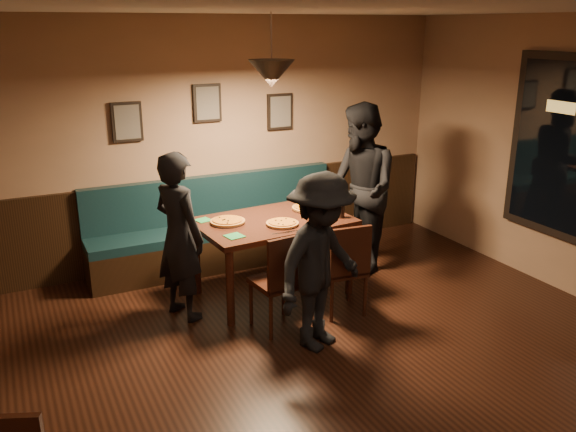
{
  "coord_description": "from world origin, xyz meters",
  "views": [
    {
      "loc": [
        -2.16,
        -2.96,
        2.68
      ],
      "look_at": [
        0.22,
        1.87,
        0.95
      ],
      "focal_mm": 37.14,
      "sensor_mm": 36.0,
      "label": 1
    }
  ],
  "objects_px": {
    "chair_near_right": "(341,267)",
    "diner_front": "(321,263)",
    "chair_near_left": "(277,280)",
    "dining_table": "(273,257)",
    "diner_right": "(360,189)",
    "tabasco_bottle": "(322,208)",
    "diner_left": "(179,236)",
    "soda_glass": "(341,210)",
    "booth_bench": "(220,224)"
  },
  "relations": [
    {
      "from": "booth_bench",
      "to": "soda_glass",
      "type": "xyz_separation_m",
      "value": [
        0.87,
        -1.23,
        0.39
      ]
    },
    {
      "from": "chair_near_left",
      "to": "diner_right",
      "type": "relative_size",
      "value": 0.5
    },
    {
      "from": "diner_left",
      "to": "tabasco_bottle",
      "type": "xyz_separation_m",
      "value": [
        1.52,
        -0.0,
        0.07
      ]
    },
    {
      "from": "diner_front",
      "to": "soda_glass",
      "type": "height_order",
      "value": "diner_front"
    },
    {
      "from": "booth_bench",
      "to": "dining_table",
      "type": "relative_size",
      "value": 1.98
    },
    {
      "from": "diner_left",
      "to": "diner_front",
      "type": "bearing_deg",
      "value": -162.85
    },
    {
      "from": "diner_right",
      "to": "chair_near_right",
      "type": "bearing_deg",
      "value": -30.86
    },
    {
      "from": "diner_right",
      "to": "tabasco_bottle",
      "type": "distance_m",
      "value": 0.64
    },
    {
      "from": "chair_near_left",
      "to": "diner_right",
      "type": "bearing_deg",
      "value": 24.06
    },
    {
      "from": "chair_near_left",
      "to": "diner_left",
      "type": "height_order",
      "value": "diner_left"
    },
    {
      "from": "tabasco_bottle",
      "to": "booth_bench",
      "type": "bearing_deg",
      "value": 126.27
    },
    {
      "from": "diner_front",
      "to": "tabasco_bottle",
      "type": "bearing_deg",
      "value": 35.73
    },
    {
      "from": "dining_table",
      "to": "diner_front",
      "type": "distance_m",
      "value": 1.2
    },
    {
      "from": "booth_bench",
      "to": "soda_glass",
      "type": "relative_size",
      "value": 19.64
    },
    {
      "from": "tabasco_bottle",
      "to": "diner_right",
      "type": "bearing_deg",
      "value": 20.16
    },
    {
      "from": "booth_bench",
      "to": "dining_table",
      "type": "distance_m",
      "value": 1.01
    },
    {
      "from": "chair_near_left",
      "to": "diner_right",
      "type": "distance_m",
      "value": 1.7
    },
    {
      "from": "chair_near_right",
      "to": "diner_front",
      "type": "xyz_separation_m",
      "value": [
        -0.5,
        -0.48,
        0.31
      ]
    },
    {
      "from": "diner_right",
      "to": "tabasco_bottle",
      "type": "bearing_deg",
      "value": -59.52
    },
    {
      "from": "diner_right",
      "to": "soda_glass",
      "type": "distance_m",
      "value": 0.64
    },
    {
      "from": "soda_glass",
      "to": "diner_right",
      "type": "bearing_deg",
      "value": 40.23
    },
    {
      "from": "booth_bench",
      "to": "diner_left",
      "type": "xyz_separation_m",
      "value": [
        -0.76,
        -1.03,
        0.31
      ]
    },
    {
      "from": "diner_front",
      "to": "soda_glass",
      "type": "xyz_separation_m",
      "value": [
        0.73,
        0.88,
        0.11
      ]
    },
    {
      "from": "booth_bench",
      "to": "soda_glass",
      "type": "height_order",
      "value": "booth_bench"
    },
    {
      "from": "chair_near_left",
      "to": "chair_near_right",
      "type": "height_order",
      "value": "chair_near_left"
    },
    {
      "from": "diner_left",
      "to": "chair_near_left",
      "type": "bearing_deg",
      "value": -153.58
    },
    {
      "from": "diner_right",
      "to": "dining_table",
      "type": "bearing_deg",
      "value": -71.66
    },
    {
      "from": "diner_front",
      "to": "tabasco_bottle",
      "type": "relative_size",
      "value": 12.55
    },
    {
      "from": "soda_glass",
      "to": "chair_near_left",
      "type": "bearing_deg",
      "value": -155.32
    },
    {
      "from": "diner_right",
      "to": "diner_front",
      "type": "bearing_deg",
      "value": -32.9
    },
    {
      "from": "dining_table",
      "to": "diner_front",
      "type": "bearing_deg",
      "value": -98.36
    },
    {
      "from": "chair_near_left",
      "to": "diner_left",
      "type": "distance_m",
      "value": 1.0
    },
    {
      "from": "dining_table",
      "to": "chair_near_left",
      "type": "distance_m",
      "value": 0.73
    },
    {
      "from": "soda_glass",
      "to": "booth_bench",
      "type": "bearing_deg",
      "value": 125.31
    },
    {
      "from": "diner_left",
      "to": "soda_glass",
      "type": "distance_m",
      "value": 1.65
    },
    {
      "from": "diner_front",
      "to": "dining_table",
      "type": "bearing_deg",
      "value": 61.55
    },
    {
      "from": "dining_table",
      "to": "chair_near_left",
      "type": "relative_size",
      "value": 1.61
    },
    {
      "from": "chair_near_left",
      "to": "soda_glass",
      "type": "xyz_separation_m",
      "value": [
        0.92,
        0.42,
        0.42
      ]
    },
    {
      "from": "chair_near_left",
      "to": "chair_near_right",
      "type": "xyz_separation_m",
      "value": [
        0.69,
        0.01,
        -0.01
      ]
    },
    {
      "from": "booth_bench",
      "to": "diner_front",
      "type": "height_order",
      "value": "diner_front"
    },
    {
      "from": "diner_right",
      "to": "tabasco_bottle",
      "type": "height_order",
      "value": "diner_right"
    },
    {
      "from": "tabasco_bottle",
      "to": "dining_table",
      "type": "bearing_deg",
      "value": 173.68
    },
    {
      "from": "booth_bench",
      "to": "chair_near_right",
      "type": "distance_m",
      "value": 1.76
    },
    {
      "from": "diner_right",
      "to": "chair_near_left",
      "type": "bearing_deg",
      "value": -48.98
    },
    {
      "from": "soda_glass",
      "to": "diner_front",
      "type": "bearing_deg",
      "value": -129.56
    },
    {
      "from": "chair_near_left",
      "to": "tabasco_bottle",
      "type": "bearing_deg",
      "value": 30.68
    },
    {
      "from": "dining_table",
      "to": "diner_left",
      "type": "relative_size",
      "value": 0.94
    },
    {
      "from": "diner_left",
      "to": "tabasco_bottle",
      "type": "relative_size",
      "value": 13.02
    },
    {
      "from": "diner_left",
      "to": "chair_near_right",
      "type": "bearing_deg",
      "value": -136.06
    },
    {
      "from": "chair_near_right",
      "to": "chair_near_left",
      "type": "bearing_deg",
      "value": -173.03
    }
  ]
}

